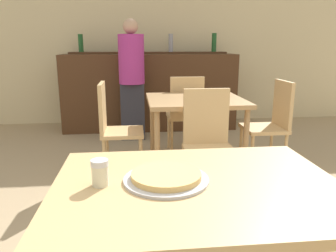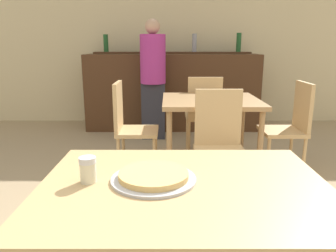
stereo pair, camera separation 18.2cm
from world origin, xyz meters
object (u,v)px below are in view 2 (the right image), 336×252
at_px(chair_far_side_left, 128,123).
at_px(pizza_tray, 153,177).
at_px(cheese_shaker, 87,170).
at_px(chair_far_side_back, 203,111).
at_px(chair_far_side_right, 291,123).
at_px(chair_far_side_front, 219,140).
at_px(person_standing, 152,76).

height_order(chair_far_side_left, pizza_tray, chair_far_side_left).
bearing_deg(chair_far_side_left, cheese_shaker, -178.13).
xyz_separation_m(chair_far_side_back, chair_far_side_left, (-0.79, -0.59, 0.00)).
relative_size(chair_far_side_left, chair_far_side_right, 1.00).
bearing_deg(chair_far_side_right, chair_far_side_left, -90.00).
relative_size(chair_far_side_front, person_standing, 0.58).
xyz_separation_m(chair_far_side_left, chair_far_side_right, (1.59, 0.00, 0.00)).
distance_m(chair_far_side_right, cheese_shaker, 2.43).
height_order(chair_far_side_front, cheese_shaker, chair_far_side_front).
relative_size(chair_far_side_left, person_standing, 0.58).
bearing_deg(chair_far_side_front, chair_far_side_left, 143.39).
xyz_separation_m(chair_far_side_back, chair_far_side_right, (0.79, -0.59, 0.00)).
height_order(pizza_tray, cheese_shaker, cheese_shaker).
relative_size(chair_far_side_right, person_standing, 0.58).
xyz_separation_m(chair_far_side_left, pizza_tray, (0.32, -1.86, 0.22)).
relative_size(chair_far_side_front, chair_far_side_back, 1.00).
relative_size(chair_far_side_front, chair_far_side_left, 1.00).
height_order(chair_far_side_right, cheese_shaker, chair_far_side_right).
height_order(chair_far_side_back, pizza_tray, chair_far_side_back).
bearing_deg(chair_far_side_front, chair_far_side_back, 90.00).
bearing_deg(person_standing, cheese_shaker, -92.12).
relative_size(chair_far_side_back, chair_far_side_left, 1.00).
distance_m(chair_far_side_left, cheese_shaker, 1.89).
xyz_separation_m(chair_far_side_front, chair_far_side_right, (0.79, 0.59, 0.00)).
relative_size(chair_far_side_left, pizza_tray, 2.67).
distance_m(chair_far_side_front, person_standing, 2.05).
bearing_deg(chair_far_side_right, person_standing, -133.56).
distance_m(chair_far_side_front, chair_far_side_left, 0.99).
bearing_deg(chair_far_side_back, chair_far_side_right, 143.39).
xyz_separation_m(chair_far_side_front, cheese_shaker, (-0.73, -1.29, 0.26)).
relative_size(chair_far_side_right, cheese_shaker, 8.79).
bearing_deg(chair_far_side_front, cheese_shaker, -119.65).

